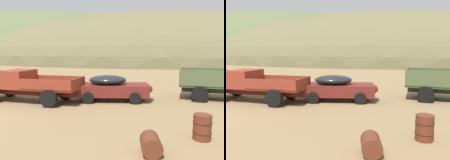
# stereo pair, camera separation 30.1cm
# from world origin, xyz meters

# --- Properties ---
(hill_center) EXTENTS (118.12, 67.08, 32.62)m
(hill_center) POSITION_xyz_m (-26.84, 73.84, 0.00)
(hill_center) COLOR #56603D
(hill_center) RESTS_ON ground
(hill_distant) EXTENTS (116.94, 72.80, 27.94)m
(hill_distant) POSITION_xyz_m (16.34, 64.90, 0.00)
(hill_distant) COLOR brown
(hill_distant) RESTS_ON ground
(truck_rust_red) EXTENTS (6.76, 3.08, 1.89)m
(truck_rust_red) POSITION_xyz_m (1.15, 5.10, 0.99)
(truck_rust_red) COLOR #42140D
(truck_rust_red) RESTS_ON ground
(car_oxblood) EXTENTS (4.72, 2.19, 1.57)m
(car_oxblood) POSITION_xyz_m (6.81, 5.73, 0.82)
(car_oxblood) COLOR maroon
(car_oxblood) RESTS_ON ground
(oil_drum_spare) EXTENTS (0.65, 0.65, 0.89)m
(oil_drum_spare) POSITION_xyz_m (10.33, -0.19, 0.45)
(oil_drum_spare) COLOR #5B2819
(oil_drum_spare) RESTS_ON ground
(oil_drum_tipped) EXTENTS (0.65, 0.89, 0.60)m
(oil_drum_tipped) POSITION_xyz_m (8.48, -1.46, 0.30)
(oil_drum_tipped) COLOR #5B2819
(oil_drum_tipped) RESTS_ON ground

